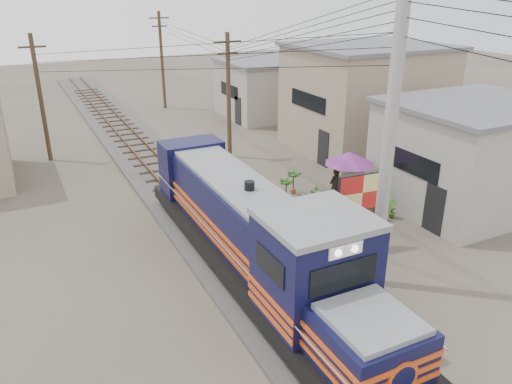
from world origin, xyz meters
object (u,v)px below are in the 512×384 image
billboard (362,195)px  market_umbrella (349,158)px  locomotive (257,238)px  vendor (335,186)px

billboard → market_umbrella: (2.19, 3.74, -0.06)m
locomotive → billboard: bearing=4.1°
billboard → vendor: bearing=73.1°
billboard → market_umbrella: billboard is taller
billboard → locomotive: bearing=-170.4°
billboard → market_umbrella: bearing=65.2°
locomotive → vendor: bearing=35.1°
locomotive → billboard: (4.42, 0.32, 0.59)m
locomotive → market_umbrella: bearing=31.5°
market_umbrella → locomotive: bearing=-148.5°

